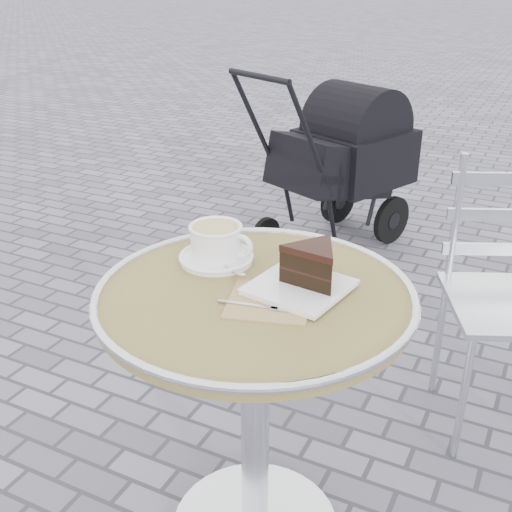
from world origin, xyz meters
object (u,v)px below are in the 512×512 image
at_px(cake_plate_set, 309,270).
at_px(cafe_table, 255,354).
at_px(baby_stroller, 340,166).
at_px(bistro_chair, 511,265).
at_px(cappuccino_set, 217,245).

bearing_deg(cake_plate_set, cafe_table, -138.24).
xyz_separation_m(cake_plate_set, baby_stroller, (-0.57, 1.85, -0.35)).
bearing_deg(bistro_chair, cake_plate_set, -139.74).
height_order(cake_plate_set, bistro_chair, bistro_chair).
bearing_deg(cake_plate_set, cappuccino_set, -178.93).
bearing_deg(cappuccino_set, bistro_chair, 46.45).
height_order(cafe_table, cappuccino_set, cappuccino_set).
distance_m(cake_plate_set, bistro_chair, 0.88).
relative_size(cappuccino_set, cake_plate_set, 0.63).
distance_m(cafe_table, cappuccino_set, 0.28).
distance_m(cappuccino_set, bistro_chair, 0.99).
xyz_separation_m(cafe_table, cake_plate_set, (0.10, 0.06, 0.21)).
xyz_separation_m(cake_plate_set, bistro_chair, (0.37, 0.76, -0.24)).
relative_size(bistro_chair, baby_stroller, 0.87).
bearing_deg(baby_stroller, bistro_chair, -26.29).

